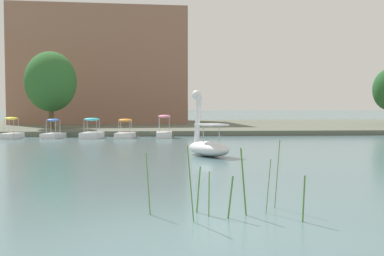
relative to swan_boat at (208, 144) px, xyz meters
The scene contains 12 objects.
ground_plane 11.69m from the swan_boat, 99.35° to the right, with size 450.75×450.75×0.00m, color slate.
shore_bank_far 26.57m from the swan_boat, 94.10° to the left, with size 148.93×27.13×0.38m, color #5B6051.
swan_boat is the anchor object (origin of this frame).
pedal_boat_pink 11.69m from the swan_boat, 99.20° to the left, with size 1.10×2.08×1.61m.
pedal_boat_orange 12.34m from the swan_boat, 111.78° to the left, with size 1.38×2.10×1.34m.
pedal_boat_cyan 13.32m from the swan_boat, 121.05° to the left, with size 1.48×2.13×1.41m.
pedal_boat_blue 15.04m from the swan_boat, 129.38° to the left, with size 1.40×2.17×1.35m.
pedal_boat_yellow 16.99m from the swan_boat, 136.72° to the left, with size 1.25×1.92×1.47m.
tree_broadleaf_right 20.61m from the swan_boat, 122.83° to the left, with size 5.37×5.61×6.23m.
parked_van 27.64m from the swan_boat, 93.74° to the left, with size 5.01×2.40×1.94m.
apartment_block 33.63m from the swan_boat, 105.24° to the left, with size 17.87×13.38×12.03m, color #996B56.
reed_clump_foreground 10.83m from the swan_boat, 93.55° to the right, with size 3.05×1.27×1.51m.
Camera 1 is at (-0.11, -7.98, 2.22)m, focal length 41.43 mm.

